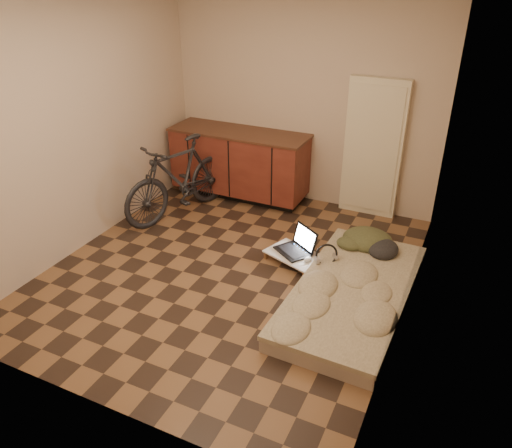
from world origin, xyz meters
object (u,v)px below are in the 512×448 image
at_px(laptop, 297,247).
at_px(futon, 352,294).
at_px(bicycle, 179,174).
at_px(lap_desk, 295,255).

bearing_deg(laptop, futon, 1.22).
distance_m(bicycle, lap_desk, 1.84).
xyz_separation_m(bicycle, laptop, (1.72, -0.39, -0.39)).
height_order(futon, lap_desk, futon).
bearing_deg(bicycle, lap_desk, 2.59).
distance_m(bicycle, laptop, 1.80).
bearing_deg(lap_desk, bicycle, -175.01).
xyz_separation_m(futon, lap_desk, (-0.74, 0.42, -0.00)).
bearing_deg(futon, laptop, 148.44).
bearing_deg(bicycle, futon, -2.14).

